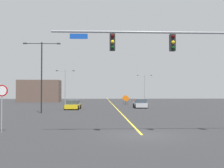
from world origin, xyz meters
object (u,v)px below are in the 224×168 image
(construction_sign_right_shoulder, at_px, (127,99))
(car_silver_near, at_px, (140,104))
(construction_sign_left_shoulder, at_px, (125,98))
(car_yellow_approaching, at_px, (73,105))
(street_lamp_near_left, at_px, (145,85))
(street_lamp_far_right, at_px, (42,71))
(traffic_signal_assembly, at_px, (203,50))
(street_lamp_mid_right, at_px, (65,84))
(stop_sign, at_px, (2,99))

(construction_sign_right_shoulder, distance_m, car_silver_near, 9.43)
(construction_sign_left_shoulder, height_order, car_yellow_approaching, construction_sign_left_shoulder)
(street_lamp_near_left, distance_m, street_lamp_far_right, 49.37)
(traffic_signal_assembly, height_order, street_lamp_far_right, street_lamp_far_right)
(car_yellow_approaching, bearing_deg, traffic_signal_assembly, -66.69)
(construction_sign_right_shoulder, relative_size, car_yellow_approaching, 0.44)
(traffic_signal_assembly, relative_size, construction_sign_right_shoulder, 8.01)
(street_lamp_near_left, relative_size, car_yellow_approaching, 1.77)
(construction_sign_left_shoulder, bearing_deg, car_silver_near, -83.36)
(construction_sign_right_shoulder, bearing_deg, street_lamp_far_right, -122.95)
(construction_sign_left_shoulder, distance_m, car_yellow_approaching, 17.69)
(traffic_signal_assembly, relative_size, street_lamp_mid_right, 2.13)
(construction_sign_left_shoulder, bearing_deg, street_lamp_far_right, -119.38)
(traffic_signal_assembly, distance_m, street_lamp_mid_right, 41.72)
(street_lamp_near_left, relative_size, street_lamp_far_right, 0.86)
(street_lamp_near_left, xyz_separation_m, car_yellow_approaching, (-17.15, -37.86, -3.95))
(traffic_signal_assembly, bearing_deg, car_yellow_approaching, 113.31)
(street_lamp_far_right, height_order, car_yellow_approaching, street_lamp_far_right)
(traffic_signal_assembly, height_order, street_lamp_mid_right, street_lamp_mid_right)
(street_lamp_far_right, relative_size, construction_sign_right_shoulder, 4.67)
(traffic_signal_assembly, distance_m, construction_sign_right_shoulder, 37.07)
(construction_sign_right_shoulder, height_order, construction_sign_left_shoulder, construction_sign_left_shoulder)
(street_lamp_mid_right, xyz_separation_m, car_silver_near, (13.78, -11.91, -3.62))
(street_lamp_near_left, relative_size, construction_sign_right_shoulder, 4.00)
(construction_sign_right_shoulder, xyz_separation_m, car_yellow_approaching, (-9.36, -12.27, -0.54))
(stop_sign, xyz_separation_m, construction_sign_right_shoulder, (11.71, 35.38, -1.00))
(stop_sign, relative_size, construction_sign_left_shoulder, 1.59)
(street_lamp_near_left, bearing_deg, stop_sign, -107.73)
(stop_sign, xyz_separation_m, car_yellow_approaching, (2.35, 23.10, -1.54))
(stop_sign, relative_size, car_silver_near, 0.75)
(street_lamp_near_left, relative_size, street_lamp_mid_right, 1.07)
(construction_sign_left_shoulder, bearing_deg, construction_sign_right_shoulder, -88.19)
(car_silver_near, distance_m, car_yellow_approaching, 11.08)
(construction_sign_right_shoulder, bearing_deg, stop_sign, -108.31)
(street_lamp_far_right, height_order, car_silver_near, street_lamp_far_right)
(construction_sign_left_shoulder, height_order, car_silver_near, construction_sign_left_shoulder)
(stop_sign, bearing_deg, traffic_signal_assembly, -6.35)
(stop_sign, bearing_deg, construction_sign_left_shoulder, 73.07)
(stop_sign, height_order, street_lamp_mid_right, street_lamp_mid_right)
(stop_sign, bearing_deg, construction_sign_right_shoulder, 71.69)
(street_lamp_far_right, bearing_deg, car_yellow_approaching, 65.71)
(stop_sign, bearing_deg, street_lamp_mid_right, 91.13)
(traffic_signal_assembly, distance_m, street_lamp_far_right, 22.22)
(traffic_signal_assembly, height_order, construction_sign_right_shoulder, traffic_signal_assembly)
(street_lamp_near_left, bearing_deg, traffic_signal_assembly, -96.01)
(street_lamp_far_right, bearing_deg, street_lamp_mid_right, 89.71)
(stop_sign, distance_m, street_lamp_far_right, 16.31)
(stop_sign, relative_size, construction_sign_right_shoulder, 1.65)
(construction_sign_right_shoulder, relative_size, construction_sign_left_shoulder, 0.96)
(construction_sign_left_shoulder, bearing_deg, street_lamp_mid_right, -179.13)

